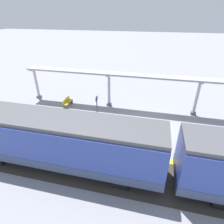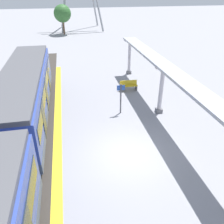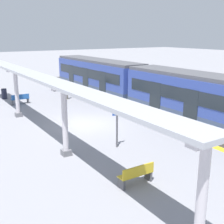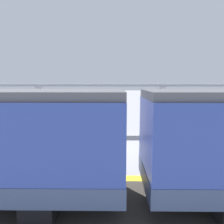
% 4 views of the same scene
% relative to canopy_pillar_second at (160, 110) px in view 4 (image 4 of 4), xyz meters
% --- Properties ---
extents(ground_plane, '(176.00, 176.00, 0.00)m').
position_rel_canopy_pillar_second_xyz_m(ground_plane, '(-3.48, 4.30, -1.74)').
color(ground_plane, gray).
extents(tactile_edge_strip, '(0.50, 32.22, 0.01)m').
position_rel_canopy_pillar_second_xyz_m(tactile_edge_strip, '(-7.16, 4.30, -1.73)').
color(tactile_edge_strip, gold).
rests_on(tactile_edge_strip, ground).
extents(trackbed, '(3.20, 44.22, 0.01)m').
position_rel_canopy_pillar_second_xyz_m(trackbed, '(-9.01, 4.30, -1.74)').
color(trackbed, '#38332D').
rests_on(trackbed, ground).
extents(canopy_pillar_second, '(1.10, 0.44, 3.42)m').
position_rel_canopy_pillar_second_xyz_m(canopy_pillar_second, '(0.00, 0.00, 0.00)').
color(canopy_pillar_second, slate).
rests_on(canopy_pillar_second, ground).
extents(canopy_pillar_third, '(1.10, 0.44, 3.42)m').
position_rel_canopy_pillar_second_xyz_m(canopy_pillar_third, '(0.00, 8.42, 0.00)').
color(canopy_pillar_third, slate).
rests_on(canopy_pillar_third, ground).
extents(canopy_beam, '(1.20, 25.63, 0.16)m').
position_rel_canopy_pillar_second_xyz_m(canopy_beam, '(0.00, 4.38, 1.77)').
color(canopy_beam, '#A8AAB2').
rests_on(canopy_beam, canopy_pillar_nearest).
extents(bench_mid_platform, '(1.51, 0.47, 0.86)m').
position_rel_canopy_pillar_second_xyz_m(bench_mid_platform, '(-1.27, -3.95, -1.30)').
color(bench_mid_platform, '#2356A0').
rests_on(bench_mid_platform, ground).
extents(platform_info_sign, '(0.56, 0.10, 2.20)m').
position_rel_canopy_pillar_second_xyz_m(platform_info_sign, '(-2.73, 8.88, -0.41)').
color(platform_info_sign, '#4C4C51').
rests_on(platform_info_sign, ground).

